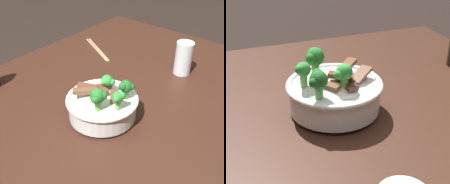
# 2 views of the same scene
# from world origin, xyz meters

# --- Properties ---
(rice_bowl) EXTENTS (0.21, 0.21, 0.13)m
(rice_bowl) POSITION_xyz_m (0.14, 0.01, 0.82)
(rice_bowl) COLOR white
(rice_bowl) RESTS_ON dining_table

